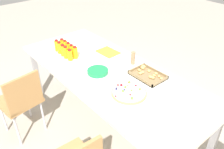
# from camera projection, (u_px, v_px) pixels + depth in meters

# --- Properties ---
(ground_plane) EXTENTS (12.00, 12.00, 0.00)m
(ground_plane) POSITION_uv_depth(u_px,v_px,m) (109.00, 123.00, 2.86)
(ground_plane) COLOR #B2A899
(party_table) EXTENTS (2.33, 0.94, 0.76)m
(party_table) POSITION_uv_depth(u_px,v_px,m) (109.00, 76.00, 2.48)
(party_table) COLOR silver
(party_table) RESTS_ON ground_plane
(chair_near_left) EXTENTS (0.45, 0.45, 0.83)m
(chair_near_left) POSITION_uv_depth(u_px,v_px,m) (21.00, 99.00, 2.46)
(chair_near_left) COLOR #B7844C
(chair_near_left) RESTS_ON ground_plane
(juice_bottle_0) EXTENTS (0.05, 0.05, 0.15)m
(juice_bottle_0) POSITION_uv_depth(u_px,v_px,m) (57.00, 46.00, 2.81)
(juice_bottle_0) COLOR #F9AB14
(juice_bottle_0) RESTS_ON party_table
(juice_bottle_1) EXTENTS (0.06, 0.06, 0.15)m
(juice_bottle_1) POSITION_uv_depth(u_px,v_px,m) (60.00, 48.00, 2.76)
(juice_bottle_1) COLOR #FAAB14
(juice_bottle_1) RESTS_ON party_table
(juice_bottle_2) EXTENTS (0.06, 0.06, 0.14)m
(juice_bottle_2) POSITION_uv_depth(u_px,v_px,m) (63.00, 50.00, 2.71)
(juice_bottle_2) COLOR #FAAC14
(juice_bottle_2) RESTS_ON party_table
(juice_bottle_3) EXTENTS (0.06, 0.06, 0.15)m
(juice_bottle_3) POSITION_uv_depth(u_px,v_px,m) (66.00, 52.00, 2.66)
(juice_bottle_3) COLOR #F9AD14
(juice_bottle_3) RESTS_ON party_table
(juice_bottle_4) EXTENTS (0.06, 0.06, 0.13)m
(juice_bottle_4) POSITION_uv_depth(u_px,v_px,m) (70.00, 55.00, 2.62)
(juice_bottle_4) COLOR #FAAF14
(juice_bottle_4) RESTS_ON party_table
(juice_bottle_5) EXTENTS (0.05, 0.05, 0.14)m
(juice_bottle_5) POSITION_uv_depth(u_px,v_px,m) (62.00, 44.00, 2.85)
(juice_bottle_5) COLOR #F8AB14
(juice_bottle_5) RESTS_ON party_table
(juice_bottle_6) EXTENTS (0.05, 0.05, 0.15)m
(juice_bottle_6) POSITION_uv_depth(u_px,v_px,m) (65.00, 46.00, 2.81)
(juice_bottle_6) COLOR #F9AD14
(juice_bottle_6) RESTS_ON party_table
(juice_bottle_7) EXTENTS (0.05, 0.05, 0.14)m
(juice_bottle_7) POSITION_uv_depth(u_px,v_px,m) (69.00, 48.00, 2.76)
(juice_bottle_7) COLOR #FAAD14
(juice_bottle_7) RESTS_ON party_table
(juice_bottle_8) EXTENTS (0.05, 0.05, 0.14)m
(juice_bottle_8) POSITION_uv_depth(u_px,v_px,m) (72.00, 51.00, 2.71)
(juice_bottle_8) COLOR #FAAB14
(juice_bottle_8) RESTS_ON party_table
(juice_bottle_9) EXTENTS (0.06, 0.06, 0.15)m
(juice_bottle_9) POSITION_uv_depth(u_px,v_px,m) (75.00, 53.00, 2.66)
(juice_bottle_9) COLOR #FAAE14
(juice_bottle_9) RESTS_ON party_table
(fruit_pizza) EXTENTS (0.33, 0.33, 0.05)m
(fruit_pizza) POSITION_uv_depth(u_px,v_px,m) (129.00, 92.00, 2.12)
(fruit_pizza) COLOR tan
(fruit_pizza) RESTS_ON party_table
(snack_tray) EXTENTS (0.34, 0.25, 0.04)m
(snack_tray) POSITION_uv_depth(u_px,v_px,m) (148.00, 74.00, 2.37)
(snack_tray) COLOR olive
(snack_tray) RESTS_ON party_table
(plate_stack) EXTENTS (0.22, 0.22, 0.03)m
(plate_stack) POSITION_uv_depth(u_px,v_px,m) (98.00, 71.00, 2.41)
(plate_stack) COLOR #1E8C4C
(plate_stack) RESTS_ON party_table
(napkin_stack) EXTENTS (0.15, 0.15, 0.01)m
(napkin_stack) POSITION_uv_depth(u_px,v_px,m) (179.00, 123.00, 1.79)
(napkin_stack) COLOR white
(napkin_stack) RESTS_ON party_table
(cardboard_tube) EXTENTS (0.04, 0.04, 0.15)m
(cardboard_tube) POSITION_uv_depth(u_px,v_px,m) (133.00, 58.00, 2.54)
(cardboard_tube) COLOR #9E7A56
(cardboard_tube) RESTS_ON party_table
(paper_folder) EXTENTS (0.27, 0.21, 0.01)m
(paper_folder) POSITION_uv_depth(u_px,v_px,m) (108.00, 52.00, 2.81)
(paper_folder) COLOR yellow
(paper_folder) RESTS_ON party_table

